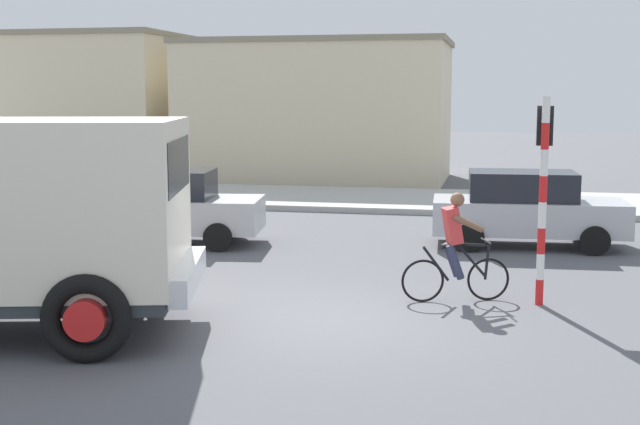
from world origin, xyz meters
TOP-DOWN VIEW (x-y plane):
  - ground_plane at (0.00, 0.00)m, footprint 120.00×120.00m
  - sidewalk_far at (0.00, 13.30)m, footprint 80.00×5.00m
  - cyclist at (1.86, 1.50)m, footprint 1.66×0.68m
  - traffic_light_pole at (3.15, 1.63)m, footprint 0.24×0.43m
  - car_red_near at (-4.51, 5.38)m, footprint 4.19×2.28m
  - car_white_mid at (-7.32, 7.84)m, footprint 4.18×2.24m
  - car_far_side at (3.08, 6.68)m, footprint 4.09×2.06m
  - pedestrian_near_kerb at (-5.52, 8.17)m, footprint 0.34×0.22m
  - building_corner_left at (-13.61, 20.95)m, footprint 7.28×7.81m
  - building_mid_block at (-4.24, 19.60)m, footprint 9.77×5.82m

SIDE VIEW (x-z plane):
  - ground_plane at x=0.00m, z-range 0.00..0.00m
  - sidewalk_far at x=0.00m, z-range 0.00..0.16m
  - car_red_near at x=-4.51m, z-range 0.02..1.62m
  - car_white_mid at x=-7.32m, z-range 0.02..1.62m
  - car_far_side at x=3.08m, z-range 0.02..1.62m
  - pedestrian_near_kerb at x=-5.52m, z-range 0.04..1.66m
  - cyclist at x=1.86m, z-range 0.00..1.72m
  - traffic_light_pole at x=3.15m, z-range 0.47..3.67m
  - building_mid_block at x=-4.24m, z-range 0.00..5.17m
  - building_corner_left at x=-13.61m, z-range 0.00..5.56m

